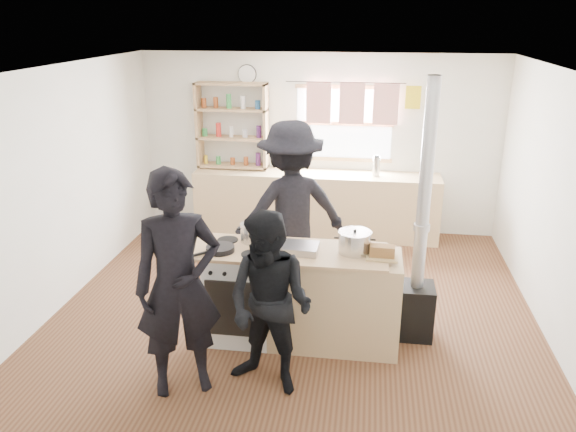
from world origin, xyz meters
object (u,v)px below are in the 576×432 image
object	(u,v)px
skillet_greens	(220,248)
person_near_right	(270,305)
cooking_island	(302,296)
bread_board	(382,253)
roast_tray	(300,248)
person_far	(291,210)
stockpot_counter	(355,242)
person_near_left	(178,285)
stockpot_stove	(253,232)
flue_heater	(417,275)
thermos	(376,166)

from	to	relation	value
skillet_greens	person_near_right	bearing A→B (deg)	-48.61
cooking_island	bread_board	xyz separation A→B (m)	(0.72, -0.06, 0.51)
roast_tray	person_far	bearing A→B (deg)	102.85
stockpot_counter	person_near_left	xyz separation A→B (m)	(-1.36, -0.91, -0.08)
roast_tray	stockpot_stove	distance (m)	0.51
stockpot_stove	person_far	xyz separation A→B (m)	(0.25, 0.80, -0.04)
bread_board	flue_heater	xyz separation A→B (m)	(0.35, 0.29, -0.34)
roast_tray	person_far	xyz separation A→B (m)	(-0.23, 0.99, 0.01)
roast_tray	stockpot_counter	size ratio (longest dim) A/B	1.13
flue_heater	person_near_right	size ratio (longest dim) A/B	1.60
stockpot_stove	stockpot_counter	world-z (taller)	stockpot_counter
roast_tray	person_near_left	xyz separation A→B (m)	(-0.87, -0.85, -0.02)
cooking_island	person_near_left	distance (m)	1.34
cooking_island	flue_heater	world-z (taller)	flue_heater
stockpot_stove	stockpot_counter	size ratio (longest dim) A/B	0.82
cooking_island	stockpot_stove	distance (m)	0.76
cooking_island	person_near_right	distance (m)	0.85
thermos	person_far	bearing A→B (deg)	-117.11
person_near_left	person_far	xyz separation A→B (m)	(0.64, 1.84, 0.02)
person_near_left	person_far	distance (m)	1.95
stockpot_counter	person_near_right	world-z (taller)	person_near_right
thermos	stockpot_stove	distance (m)	2.85
stockpot_stove	person_far	bearing A→B (deg)	72.93
roast_tray	bread_board	world-z (taller)	bread_board
cooking_island	stockpot_counter	bearing A→B (deg)	4.40
skillet_greens	person_near_right	size ratio (longest dim) A/B	0.24
bread_board	flue_heater	bearing A→B (deg)	39.20
stockpot_counter	roast_tray	bearing A→B (deg)	-173.71
person_near_left	flue_heater	bearing A→B (deg)	4.34
thermos	cooking_island	distance (m)	2.91
roast_tray	stockpot_counter	distance (m)	0.50
thermos	skillet_greens	size ratio (longest dim) A/B	0.72
thermos	cooking_island	world-z (taller)	thermos
person_far	stockpot_stove	bearing A→B (deg)	48.51
skillet_greens	person_near_left	xyz separation A→B (m)	(-0.14, -0.76, -0.01)
person_near_left	person_near_right	xyz separation A→B (m)	(0.72, 0.10, -0.17)
roast_tray	person_far	size ratio (longest dim) A/B	0.18
stockpot_counter	thermos	bearing A→B (deg)	85.75
roast_tray	flue_heater	distance (m)	1.17
cooking_island	stockpot_counter	size ratio (longest dim) A/B	6.47
stockpot_stove	flue_heater	bearing A→B (deg)	2.30
skillet_greens	flue_heater	xyz separation A→B (m)	(1.82, 0.35, -0.31)
thermos	roast_tray	xyz separation A→B (m)	(-0.70, -2.79, -0.07)
skillet_greens	person_far	distance (m)	1.20
skillet_greens	stockpot_stove	xyz separation A→B (m)	(0.25, 0.28, 0.06)
bread_board	flue_heater	size ratio (longest dim) A/B	0.12
stockpot_counter	bread_board	distance (m)	0.27
bread_board	person_near_left	bearing A→B (deg)	-153.20
person_near_left	person_near_right	size ratio (longest dim) A/B	1.22
skillet_greens	thermos	bearing A→B (deg)	63.79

